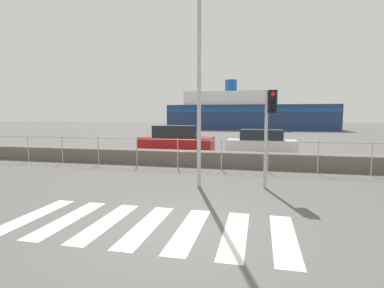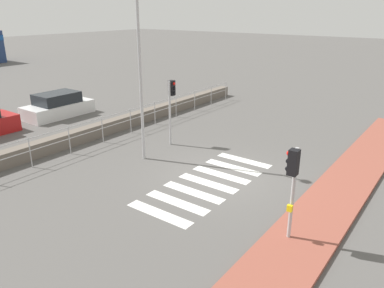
% 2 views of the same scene
% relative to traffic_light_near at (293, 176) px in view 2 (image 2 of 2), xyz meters
% --- Properties ---
extents(ground_plane, '(160.00, 160.00, 0.00)m').
position_rel_traffic_light_near_xyz_m(ground_plane, '(2.47, 3.78, -1.97)').
color(ground_plane, '#565451').
extents(sidewalk_brick, '(24.00, 1.80, 0.12)m').
position_rel_traffic_light_near_xyz_m(sidewalk_brick, '(2.47, -0.32, -1.91)').
color(sidewalk_brick, '#934C3D').
rests_on(sidewalk_brick, ground_plane).
extents(crosswalk, '(5.85, 2.40, 0.01)m').
position_rel_traffic_light_near_xyz_m(crosswalk, '(1.77, 3.78, -1.96)').
color(crosswalk, silver).
rests_on(crosswalk, ground_plane).
extents(seawall, '(24.65, 0.55, 0.65)m').
position_rel_traffic_light_near_xyz_m(seawall, '(2.47, 11.16, -1.64)').
color(seawall, '#6B6056').
rests_on(seawall, ground_plane).
extents(harbor_fence, '(22.22, 0.04, 1.28)m').
position_rel_traffic_light_near_xyz_m(harbor_fence, '(2.47, 10.28, -1.13)').
color(harbor_fence, '#B2B2B5').
rests_on(harbor_fence, ground_plane).
extents(traffic_light_near, '(0.34, 0.32, 2.72)m').
position_rel_traffic_light_near_xyz_m(traffic_light_near, '(0.00, 0.00, 0.00)').
color(traffic_light_near, '#B2B2B5').
rests_on(traffic_light_near, ground_plane).
extents(traffic_light_far, '(0.34, 0.32, 2.99)m').
position_rel_traffic_light_near_xyz_m(traffic_light_far, '(4.27, 7.53, 0.23)').
color(traffic_light_far, '#B2B2B5').
rests_on(traffic_light_far, ground_plane).
extents(streetlamp, '(0.32, 1.19, 6.75)m').
position_rel_traffic_light_near_xyz_m(streetlamp, '(2.14, 7.11, 2.17)').
color(streetlamp, '#B2B2B5').
rests_on(streetlamp, ground_plane).
extents(parked_car_white, '(3.96, 1.86, 1.39)m').
position_rel_traffic_light_near_xyz_m(parked_car_white, '(4.07, 16.06, -1.38)').
color(parked_car_white, silver).
rests_on(parked_car_white, ground_plane).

